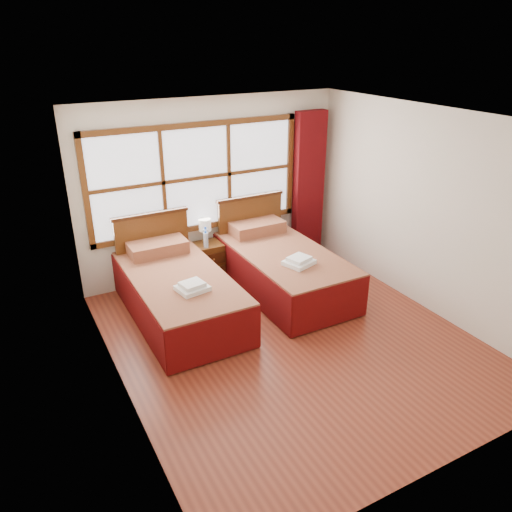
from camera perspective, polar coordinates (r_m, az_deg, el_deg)
floor at (r=6.12m, az=4.07°, el=-9.49°), size 4.50×4.50×0.00m
ceiling at (r=5.15m, az=4.95°, el=15.34°), size 4.50×4.50×0.00m
wall_back at (r=7.38m, az=-5.02°, el=7.71°), size 4.00×0.00×4.00m
wall_left at (r=4.81m, az=-16.09°, el=-2.54°), size 0.00×4.50×4.50m
wall_right at (r=6.74m, az=19.02°, el=4.83°), size 0.00×4.50×4.50m
window at (r=7.20m, az=-6.79°, el=8.87°), size 3.16×0.06×1.56m
curtain at (r=8.05m, az=6.02°, el=8.10°), size 0.50×0.16×2.30m
bed_left at (r=6.50m, az=-8.96°, el=-4.04°), size 1.15×2.23×1.12m
bed_right at (r=7.09m, az=2.91°, el=-1.21°), size 1.17×2.26×1.14m
nightstand at (r=7.44m, az=-5.45°, el=-0.58°), size 0.42×0.41×0.56m
towels_left at (r=5.94m, az=-7.29°, el=-3.52°), size 0.39×0.36×0.10m
towels_right at (r=6.54m, az=4.93°, el=-0.60°), size 0.44×0.41×0.11m
lamp at (r=7.35m, az=-5.86°, el=3.49°), size 0.18×0.18×0.35m
bottle_near at (r=7.17m, az=-5.76°, el=1.84°), size 0.07×0.07×0.26m
bottle_far at (r=7.27m, az=-5.77°, el=2.22°), size 0.07×0.07×0.27m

